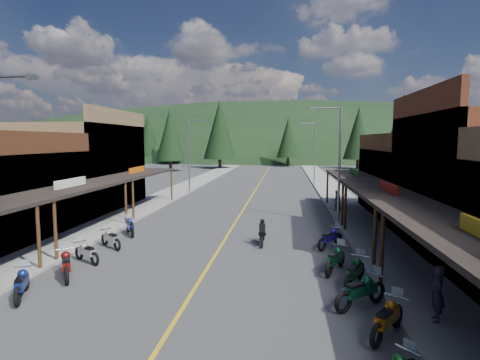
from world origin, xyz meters
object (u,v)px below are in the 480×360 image
(pedestrian_east_a, at_px, (437,293))
(shop_east_3, at_px, (423,183))
(bike_east_5, at_px, (361,289))
(bike_east_8, at_px, (330,237))
(pine_5, at_px, (421,131))
(rider_on_bike, at_px, (262,234))
(pine_4, at_px, (359,133))
(pine_8, at_px, (127,139))
(pine_2, at_px, (220,130))
(pine_10, at_px, (170,135))
(pine_11, at_px, (403,130))
(bike_west_7, at_px, (86,251))
(pedestrian_east_b, at_px, (336,201))
(bike_east_4, at_px, (388,317))
(streetlight_3, at_px, (314,151))
(bike_west_9, at_px, (130,226))
(bike_west_6, at_px, (66,263))
(streetlight_1, at_px, (190,152))
(bike_east_7, at_px, (335,258))
(pine_0, at_px, (92,137))
(bike_east_6, at_px, (355,270))
(pine_1, at_px, (171,134))
(pine_7, at_px, (148,135))
(shop_west_3, at_px, (79,167))
(pine_9, at_px, (415,136))
(bike_west_8, at_px, (111,238))
(pine_3, at_px, (288,137))
(streetlight_2, at_px, (337,159))
(bike_west_5, at_px, (22,282))

(pedestrian_east_a, bearing_deg, shop_east_3, 171.92)
(bike_east_5, distance_m, bike_east_8, 7.15)
(pine_5, relative_size, rider_on_bike, 7.16)
(bike_east_5, bearing_deg, pine_4, 132.38)
(pine_8, bearing_deg, pine_2, 56.31)
(pedestrian_east_a, bearing_deg, pine_2, -154.72)
(pine_10, height_order, pine_11, pine_11)
(bike_west_7, distance_m, pedestrian_east_b, 19.30)
(pedestrian_east_a, bearing_deg, bike_east_4, -51.81)
(streetlight_3, distance_m, bike_west_9, 30.06)
(shop_east_3, bearing_deg, bike_west_6, -141.50)
(streetlight_1, distance_m, bike_west_7, 24.43)
(bike_east_7, bearing_deg, bike_west_7, -153.11)
(pine_0, distance_m, bike_east_6, 80.36)
(pine_1, distance_m, bike_east_8, 74.83)
(pine_7, xyz_separation_m, bike_east_7, (37.64, -77.96, -6.60))
(shop_west_3, height_order, bike_east_6, shop_west_3)
(pine_1, bearing_deg, bike_east_6, -67.68)
(pine_9, relative_size, bike_west_8, 5.40)
(pine_2, xyz_separation_m, bike_east_8, (15.84, -56.31, -7.37))
(streetlight_3, height_order, bike_east_7, streetlight_3)
(pedestrian_east_b, bearing_deg, pine_3, -102.67)
(pine_11, xyz_separation_m, pedestrian_east_b, (-12.51, -26.07, -6.22))
(pine_2, xyz_separation_m, bike_west_6, (4.45, -62.06, -7.34))
(bike_east_7, bearing_deg, bike_west_9, -177.45)
(bike_west_6, bearing_deg, pine_4, 37.21)
(shop_east_3, height_order, pine_1, pine_1)
(rider_on_bike, bearing_deg, streetlight_2, 50.55)
(streetlight_2, bearing_deg, pine_3, 92.91)
(bike_west_9, distance_m, bike_east_6, 13.72)
(pine_1, bearing_deg, shop_east_3, -57.25)
(pine_10, bearing_deg, bike_east_4, -66.93)
(shop_east_3, bearing_deg, streetlight_2, -154.12)
(pine_9, distance_m, bike_west_9, 51.79)
(pine_2, xyz_separation_m, pine_11, (30.00, -20.00, -0.80))
(pine_5, relative_size, bike_west_5, 6.63)
(pine_4, distance_m, bike_west_5, 70.65)
(streetlight_1, distance_m, bike_west_6, 26.37)
(pine_11, relative_size, bike_east_4, 5.66)
(streetlight_2, bearing_deg, bike_west_6, -136.04)
(streetlight_2, distance_m, bike_east_8, 7.47)
(pine_9, bearing_deg, pine_8, -173.80)
(pine_0, distance_m, bike_west_7, 72.90)
(bike_east_7, bearing_deg, rider_on_bike, 157.16)
(pine_0, relative_size, pine_7, 0.88)
(pine_1, bearing_deg, shop_west_3, -80.13)
(bike_east_6, relative_size, pedestrian_east_b, 1.38)
(shop_east_3, distance_m, pedestrian_east_a, 18.66)
(pine_4, relative_size, bike_west_8, 6.25)
(shop_east_3, xyz_separation_m, bike_east_6, (-7.57, -14.81, -1.89))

